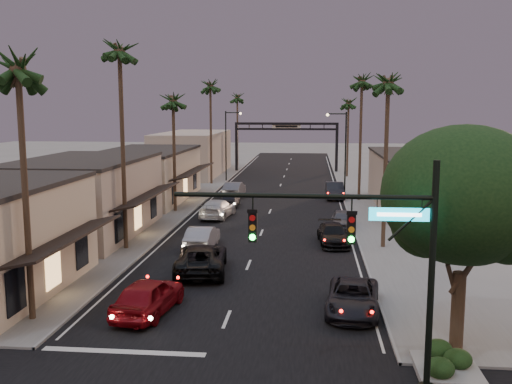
% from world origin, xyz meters
% --- Properties ---
extents(ground, '(200.00, 200.00, 0.00)m').
position_xyz_m(ground, '(0.00, 40.00, 0.00)').
color(ground, slate).
rests_on(ground, ground).
extents(road, '(14.00, 120.00, 0.02)m').
position_xyz_m(road, '(0.00, 45.00, 0.00)').
color(road, black).
rests_on(road, ground).
extents(sidewalk_left, '(5.00, 92.00, 0.12)m').
position_xyz_m(sidewalk_left, '(-9.50, 52.00, 0.06)').
color(sidewalk_left, slate).
rests_on(sidewalk_left, ground).
extents(sidewalk_right, '(5.00, 92.00, 0.12)m').
position_xyz_m(sidewalk_right, '(9.50, 52.00, 0.06)').
color(sidewalk_right, slate).
rests_on(sidewalk_right, ground).
extents(storefront_mid, '(8.00, 14.00, 5.50)m').
position_xyz_m(storefront_mid, '(-13.00, 26.00, 2.75)').
color(storefront_mid, '#A69484').
rests_on(storefront_mid, ground).
extents(storefront_far, '(8.00, 16.00, 5.00)m').
position_xyz_m(storefront_far, '(-13.00, 42.00, 2.50)').
color(storefront_far, '#C3B095').
rests_on(storefront_far, ground).
extents(storefront_dist, '(8.00, 20.00, 6.00)m').
position_xyz_m(storefront_dist, '(-13.00, 65.00, 3.00)').
color(storefront_dist, '#A69484').
rests_on(storefront_dist, ground).
extents(building_right, '(8.00, 18.00, 5.00)m').
position_xyz_m(building_right, '(14.00, 40.00, 2.50)').
color(building_right, '#A69484').
rests_on(building_right, ground).
extents(traffic_signal, '(8.51, 0.22, 7.80)m').
position_xyz_m(traffic_signal, '(5.69, 4.00, 5.08)').
color(traffic_signal, black).
rests_on(traffic_signal, ground).
extents(corner_tree, '(6.20, 6.20, 8.80)m').
position_xyz_m(corner_tree, '(9.48, 7.45, 5.98)').
color(corner_tree, '#38281C').
rests_on(corner_tree, ground).
extents(planter, '(2.20, 2.60, 0.24)m').
position_xyz_m(planter, '(8.60, 5.50, 0.00)').
color(planter, gray).
rests_on(planter, ground).
extents(arch, '(15.20, 0.40, 7.27)m').
position_xyz_m(arch, '(0.00, 70.00, 5.53)').
color(arch, black).
rests_on(arch, ground).
extents(streetlight_right, '(2.13, 0.30, 9.00)m').
position_xyz_m(streetlight_right, '(6.92, 45.00, 5.33)').
color(streetlight_right, black).
rests_on(streetlight_right, ground).
extents(streetlight_left, '(2.13, 0.30, 9.00)m').
position_xyz_m(streetlight_left, '(-6.92, 58.00, 5.33)').
color(streetlight_left, black).
rests_on(streetlight_left, ground).
extents(palm_la, '(3.20, 3.20, 13.20)m').
position_xyz_m(palm_la, '(-8.60, 9.00, 11.44)').
color(palm_la, '#38281C').
rests_on(palm_la, ground).
extents(palm_lb, '(3.20, 3.20, 15.20)m').
position_xyz_m(palm_lb, '(-8.60, 22.00, 13.39)').
color(palm_lb, '#38281C').
rests_on(palm_lb, ground).
extents(palm_lc, '(3.20, 3.20, 12.20)m').
position_xyz_m(palm_lc, '(-8.60, 36.00, 10.47)').
color(palm_lc, '#38281C').
rests_on(palm_lc, ground).
extents(palm_ld, '(3.20, 3.20, 14.20)m').
position_xyz_m(palm_ld, '(-8.60, 55.00, 12.42)').
color(palm_ld, '#38281C').
rests_on(palm_ld, ground).
extents(palm_ra, '(3.20, 3.20, 13.20)m').
position_xyz_m(palm_ra, '(8.60, 24.00, 11.44)').
color(palm_ra, '#38281C').
rests_on(palm_ra, ground).
extents(palm_rb, '(3.20, 3.20, 14.20)m').
position_xyz_m(palm_rb, '(8.60, 44.00, 12.42)').
color(palm_rb, '#38281C').
rests_on(palm_rb, ground).
extents(palm_rc, '(3.20, 3.20, 12.20)m').
position_xyz_m(palm_rc, '(8.60, 64.00, 10.47)').
color(palm_rc, '#38281C').
rests_on(palm_rc, ground).
extents(palm_far, '(3.20, 3.20, 13.20)m').
position_xyz_m(palm_far, '(-8.30, 78.00, 11.44)').
color(palm_far, '#38281C').
rests_on(palm_far, ground).
extents(oncoming_red, '(2.67, 5.24, 1.71)m').
position_xyz_m(oncoming_red, '(-3.69, 10.37, 0.86)').
color(oncoming_red, maroon).
rests_on(oncoming_red, ground).
extents(oncoming_pickup, '(3.46, 6.29, 1.67)m').
position_xyz_m(oncoming_pickup, '(-2.53, 17.17, 0.83)').
color(oncoming_pickup, black).
rests_on(oncoming_pickup, ground).
extents(oncoming_silver, '(1.70, 4.77, 1.57)m').
position_xyz_m(oncoming_silver, '(-3.55, 22.67, 0.78)').
color(oncoming_silver, gray).
rests_on(oncoming_silver, ground).
extents(oncoming_white, '(2.83, 5.66, 1.58)m').
position_xyz_m(oncoming_white, '(-4.32, 33.72, 0.79)').
color(oncoming_white, '#B5B5B5').
rests_on(oncoming_white, ground).
extents(oncoming_dgrey, '(1.80, 4.21, 1.42)m').
position_xyz_m(oncoming_dgrey, '(-3.99, 39.22, 0.71)').
color(oncoming_dgrey, black).
rests_on(oncoming_dgrey, ground).
extents(oncoming_grey_far, '(1.96, 5.08, 1.65)m').
position_xyz_m(oncoming_grey_far, '(-4.40, 45.03, 0.83)').
color(oncoming_grey_far, '#55555A').
rests_on(oncoming_grey_far, ground).
extents(curbside_near, '(2.86, 5.32, 1.42)m').
position_xyz_m(curbside_near, '(5.70, 11.50, 0.71)').
color(curbside_near, black).
rests_on(curbside_near, ground).
extents(curbside_black, '(2.36, 4.99, 1.41)m').
position_xyz_m(curbside_black, '(5.28, 24.76, 0.70)').
color(curbside_black, black).
rests_on(curbside_black, ground).
extents(curbside_grey, '(1.84, 4.22, 1.42)m').
position_xyz_m(curbside_grey, '(6.20, 30.26, 0.71)').
color(curbside_grey, '#4B4B50').
rests_on(curbside_grey, ground).
extents(curbside_far, '(1.88, 5.17, 1.69)m').
position_xyz_m(curbside_far, '(6.18, 45.19, 0.85)').
color(curbside_far, black).
rests_on(curbside_far, ground).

